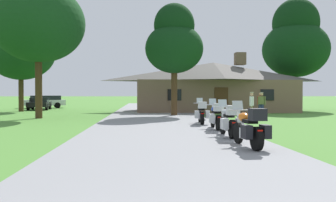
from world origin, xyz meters
name	(u,v)px	position (x,y,z in m)	size (l,w,h in m)	color
ground_plane	(156,120)	(0.00, 20.00, 0.00)	(500.00, 500.00, 0.00)	#4C8433
asphalt_driveway	(158,122)	(0.00, 18.00, 0.03)	(6.40, 80.00, 0.06)	gray
motorcycle_orange_nearest_to_camera	(250,128)	(2.17, 8.03, 0.61)	(0.81, 2.08, 1.30)	black
motorcycle_silver_second_in_row	(229,121)	(2.20, 10.62, 0.61)	(0.72, 2.08, 1.30)	black
motorcycle_blue_third_in_row	(216,116)	(2.32, 13.38, 0.61)	(0.74, 2.08, 1.30)	black
motorcycle_silver_farthest_in_row	(201,113)	(2.14, 16.26, 0.61)	(0.80, 2.08, 1.30)	black
stone_lodge	(213,86)	(5.46, 30.21, 2.26)	(14.27, 7.00, 5.28)	brown
bystander_olive_shirt_near_lodge	(262,103)	(7.33, 22.56, 0.95)	(0.47, 0.38, 1.69)	navy
bystander_red_shirt_beside_signpost	(260,103)	(7.75, 24.14, 0.93)	(0.52, 0.33, 1.67)	navy
bystander_white_shirt_by_tree	(252,104)	(5.79, 19.80, 0.95)	(0.35, 0.51, 1.69)	#75664C
tree_by_lodge_front	(174,42)	(1.42, 23.94, 5.27)	(4.14, 4.14, 8.01)	#422D19
tree_left_far	(21,43)	(-11.72, 31.46, 6.14)	(6.08, 6.08, 10.13)	#422D19
tree_right_of_lodge	(296,42)	(14.02, 32.63, 6.67)	(6.36, 6.36, 10.85)	#422D19
tree_left_near	(38,12)	(-7.49, 21.96, 6.81)	(5.92, 5.92, 10.69)	#422D19
parked_white_suv_far_left	(44,101)	(-11.82, 39.40, 0.78)	(4.94, 3.09, 1.40)	silver
parked_black_sedan_far_left	(39,103)	(-11.09, 34.94, 0.64)	(2.39, 4.41, 1.20)	black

